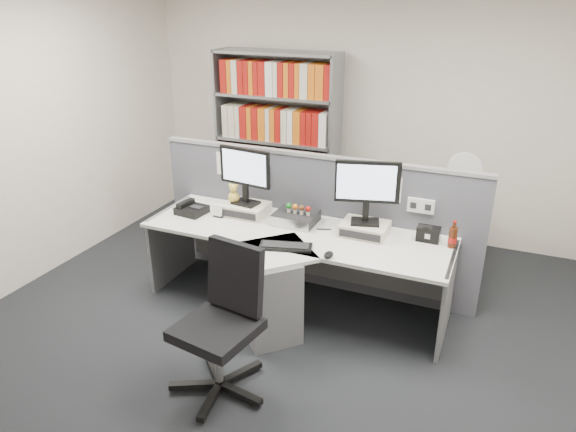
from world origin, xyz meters
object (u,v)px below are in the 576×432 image
at_px(desktop_pc, 296,218).
at_px(mouse, 329,255).
at_px(shelving_unit, 277,144).
at_px(desk_fan, 464,173).
at_px(monitor_right, 367,187).
at_px(monitor_left, 245,171).
at_px(desk_calendar, 219,212).
at_px(filing_cabinet, 455,239).
at_px(desk, 285,270).
at_px(cola_bottle, 453,237).
at_px(desk_phone, 191,209).
at_px(keyboard, 286,246).
at_px(speaker, 428,234).
at_px(office_chair, 224,317).

distance_m(desktop_pc, mouse, 0.70).
xyz_separation_m(shelving_unit, desk_fan, (2.10, -0.45, 0.06)).
height_order(mouse, shelving_unit, shelving_unit).
relative_size(monitor_right, desktop_pc, 1.49).
height_order(monitor_left, monitor_right, monitor_right).
xyz_separation_m(desk_calendar, filing_cabinet, (1.95, 1.16, -0.42)).
bearing_deg(monitor_left, desk, -34.81).
relative_size(cola_bottle, desk_fan, 0.42).
bearing_deg(monitor_left, monitor_right, 0.00).
bearing_deg(cola_bottle, mouse, -147.01).
distance_m(monitor_left, desk_fan, 2.03).
relative_size(desktop_pc, desk_phone, 1.33).
bearing_deg(desktop_pc, desk_phone, -169.46).
bearing_deg(monitor_right, monitor_left, -180.00).
bearing_deg(cola_bottle, desk, -161.47).
bearing_deg(desk_phone, monitor_right, 6.46).
height_order(desk_calendar, cola_bottle, cola_bottle).
relative_size(mouse, cola_bottle, 0.47).
relative_size(keyboard, desk_phone, 1.63).
xyz_separation_m(desktop_pc, desk_phone, (-0.95, -0.18, -0.01)).
xyz_separation_m(monitor_right, desk_fan, (0.65, 1.02, -0.10)).
relative_size(speaker, cola_bottle, 0.82).
xyz_separation_m(keyboard, filing_cabinet, (1.15, 1.51, -0.38)).
xyz_separation_m(monitor_left, office_chair, (0.50, -1.31, -0.57)).
bearing_deg(desk_calendar, office_chair, -59.06).
xyz_separation_m(keyboard, shelving_unit, (-0.95, 1.96, 0.24)).
height_order(keyboard, speaker, speaker).
relative_size(desk_phone, desk_calendar, 2.44).
distance_m(monitor_left, mouse, 1.15).
distance_m(keyboard, desk_calendar, 0.87).
bearing_deg(monitor_right, desktop_pc, -179.97).
relative_size(monitor_left, desk_calendar, 4.65).
relative_size(desk_phone, cola_bottle, 1.20).
height_order(filing_cabinet, office_chair, office_chair).
relative_size(monitor_right, keyboard, 1.21).
relative_size(monitor_right, desk_phone, 1.97).
xyz_separation_m(desk_calendar, desk_fan, (1.95, 1.16, 0.26)).
bearing_deg(desktop_pc, office_chair, -89.35).
distance_m(desktop_pc, shelving_unit, 1.70).
distance_m(shelving_unit, desk_fan, 2.15).
height_order(desktop_pc, desk_fan, desk_fan).
relative_size(monitor_left, mouse, 4.82).
height_order(desktop_pc, cola_bottle, cola_bottle).
xyz_separation_m(cola_bottle, office_chair, (-1.30, -1.34, -0.25)).
bearing_deg(mouse, desk_fan, 62.61).
bearing_deg(monitor_left, cola_bottle, 1.08).
height_order(mouse, speaker, speaker).
bearing_deg(office_chair, keyboard, 82.92).
xyz_separation_m(mouse, desk_fan, (0.79, 1.52, 0.29)).
xyz_separation_m(desk_calendar, speaker, (1.80, 0.22, 0.01)).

